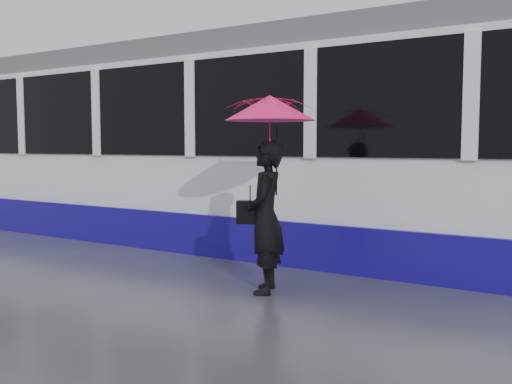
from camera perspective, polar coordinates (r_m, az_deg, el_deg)
The scene contains 5 objects.
ground at distance 7.11m, azimuth -5.75°, elevation -8.75°, with size 90.00×90.00×0.00m, color #2A2A2F.
rails at distance 9.17m, azimuth 3.93°, elevation -5.63°, with size 34.00×1.51×0.02m.
woman at distance 6.36m, azimuth 0.98°, elevation -2.53°, with size 0.62×0.41×1.70m, color black.
umbrella at distance 6.29m, azimuth 1.38°, elevation 6.64°, with size 1.33×1.33×1.15m.
handbag at distance 6.49m, azimuth -0.59°, elevation -2.02°, with size 0.33×0.25×0.44m.
Camera 1 is at (4.26, -5.45, 1.65)m, focal length 40.00 mm.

